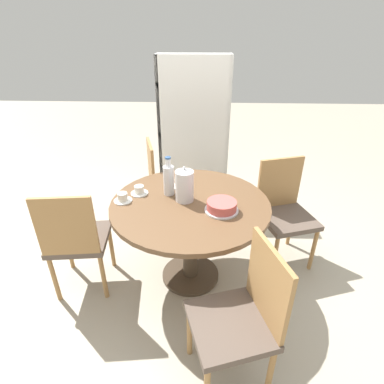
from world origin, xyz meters
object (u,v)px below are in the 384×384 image
(cup_c, at_px, (139,191))
(cup_a, at_px, (123,198))
(cake_main, at_px, (222,206))
(chair_d, at_px, (165,182))
(chair_a, at_px, (76,239))
(chair_c, at_px, (284,210))
(cup_b, at_px, (179,184))
(coffee_pot, at_px, (184,185))
(water_bottle, at_px, (169,179))
(bookshelf, at_px, (194,132))
(chair_b, at_px, (241,316))

(cup_c, bearing_deg, cup_a, -129.74)
(cake_main, relative_size, cup_a, 1.77)
(cake_main, bearing_deg, cup_c, 160.31)
(chair_d, height_order, cake_main, chair_d)
(chair_a, xyz_separation_m, cup_c, (0.44, 0.27, 0.27))
(chair_c, xyz_separation_m, cup_b, (-0.89, -0.07, 0.27))
(coffee_pot, distance_m, water_bottle, 0.15)
(chair_a, distance_m, water_bottle, 0.81)
(cake_main, bearing_deg, bookshelf, 99.03)
(chair_d, height_order, cup_b, chair_d)
(cake_main, xyz_separation_m, cup_b, (-0.32, 0.36, -0.01))
(chair_a, xyz_separation_m, cake_main, (1.06, 0.05, 0.28))
(chair_b, height_order, cup_b, chair_b)
(water_bottle, bearing_deg, coffee_pot, -35.84)
(bookshelf, xyz_separation_m, cup_b, (-0.07, -1.25, -0.04))
(chair_b, bearing_deg, cup_b, -175.52)
(water_bottle, distance_m, cake_main, 0.46)
(chair_c, height_order, cup_b, chair_c)
(bookshelf, relative_size, cup_c, 12.11)
(chair_a, relative_size, cup_c, 6.75)
(chair_d, height_order, cup_a, chair_d)
(chair_b, bearing_deg, chair_c, 139.32)
(chair_c, xyz_separation_m, cake_main, (-0.57, -0.43, 0.28))
(chair_c, bearing_deg, chair_d, 138.58)
(chair_c, relative_size, water_bottle, 2.99)
(chair_b, xyz_separation_m, bookshelf, (-0.35, 2.29, 0.31))
(water_bottle, bearing_deg, chair_c, 11.50)
(water_bottle, distance_m, cup_b, 0.17)
(bookshelf, relative_size, water_bottle, 5.36)
(coffee_pot, height_order, cup_b, coffee_pot)
(cup_b, bearing_deg, cake_main, -47.68)
(chair_b, height_order, chair_d, same)
(chair_b, xyz_separation_m, coffee_pot, (-0.36, 0.82, 0.37))
(coffee_pot, height_order, water_bottle, water_bottle)
(chair_b, relative_size, bookshelf, 0.56)
(chair_b, bearing_deg, coffee_pot, -173.78)
(bookshelf, bearing_deg, chair_d, 69.38)
(chair_d, bearing_deg, cake_main, -166.21)
(chair_d, height_order, bookshelf, bookshelf)
(cake_main, bearing_deg, coffee_pot, 152.20)
(chair_b, bearing_deg, chair_d, -176.43)
(coffee_pot, relative_size, cake_main, 1.15)
(coffee_pot, xyz_separation_m, cup_a, (-0.46, -0.04, -0.10))
(chair_c, bearing_deg, chair_b, -130.66)
(water_bottle, height_order, cup_a, water_bottle)
(cake_main, xyz_separation_m, cup_a, (-0.72, 0.10, -0.01))
(chair_d, bearing_deg, chair_c, -129.91)
(chair_b, xyz_separation_m, water_bottle, (-0.48, 0.91, 0.37))
(coffee_pot, distance_m, cup_b, 0.24)
(chair_c, height_order, bookshelf, bookshelf)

